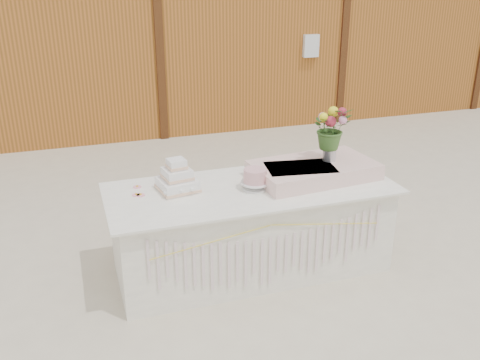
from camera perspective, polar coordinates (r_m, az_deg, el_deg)
name	(u,v)px	position (r m, az deg, el deg)	size (l,w,h in m)	color
ground	(251,267)	(4.80, 1.15, -9.29)	(80.00, 80.00, 0.00)	beige
barn	(137,15)	(9.98, -10.91, 16.94)	(12.60, 4.60, 3.30)	#A75B23
cake_table	(251,229)	(4.60, 1.20, -5.20)	(2.40, 1.00, 0.77)	white
wedding_cake	(177,180)	(4.38, -6.71, 0.01)	(0.34, 0.34, 0.27)	white
pink_cake_stand	(255,178)	(4.38, 1.61, 0.22)	(0.24, 0.24, 0.17)	white
satin_runner	(314,170)	(4.67, 7.87, 1.06)	(1.05, 0.61, 0.13)	beige
flower_vase	(330,152)	(4.71, 9.53, 2.99)	(0.11, 0.11, 0.16)	#BABABF
bouquet	(332,122)	(4.63, 9.74, 6.10)	(0.34, 0.29, 0.38)	#3B6327
loose_flowers	(134,194)	(4.37, -11.29, -1.51)	(0.14, 0.33, 0.02)	pink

